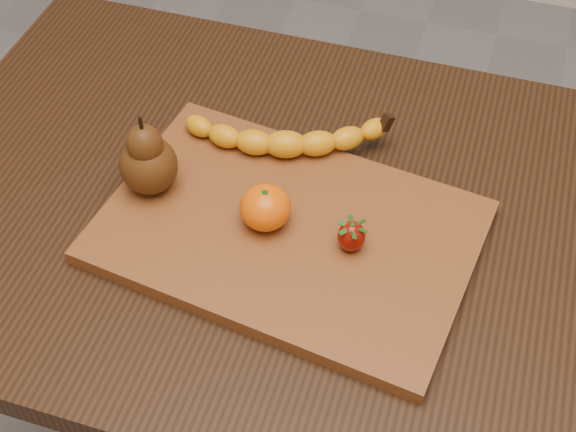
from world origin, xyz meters
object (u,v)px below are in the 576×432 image
(cutting_board, at_px, (288,232))
(pear, at_px, (146,153))
(table, at_px, (281,253))
(mandarin, at_px, (265,207))

(cutting_board, bearing_deg, pear, -176.92)
(table, relative_size, pear, 8.74)
(pear, xyz_separation_m, mandarin, (0.16, -0.02, -0.03))
(table, relative_size, cutting_board, 2.22)
(pear, bearing_deg, table, 10.87)
(mandarin, bearing_deg, pear, 174.47)
(table, height_order, pear, pear)
(table, relative_size, mandarin, 15.83)
(pear, distance_m, mandarin, 0.16)
(cutting_board, relative_size, mandarin, 7.12)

